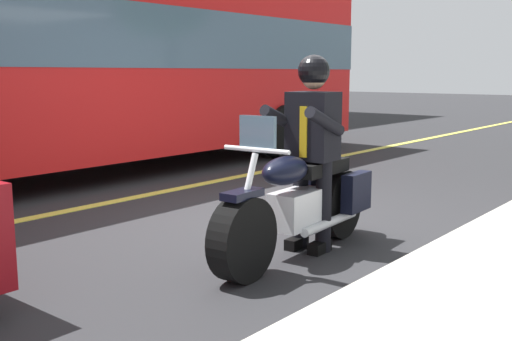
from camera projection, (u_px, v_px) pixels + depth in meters
ground_plane at (266, 219)px, 6.65m from camera, size 80.00×80.00×0.00m
lane_center_stripe at (146, 195)px, 7.90m from camera, size 60.00×0.16×0.01m
motorcycle_main at (300, 204)px, 5.28m from camera, size 2.22×0.69×1.26m
rider_main at (312, 136)px, 5.34m from camera, size 0.65×0.58×1.74m
bus_near at (96, 54)px, 9.36m from camera, size 11.05×2.70×3.30m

